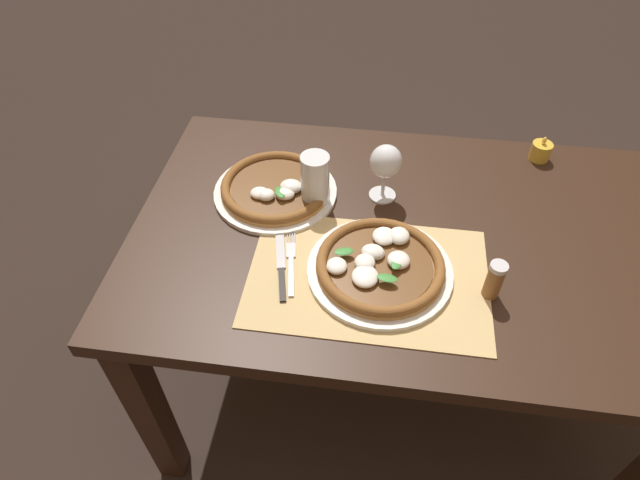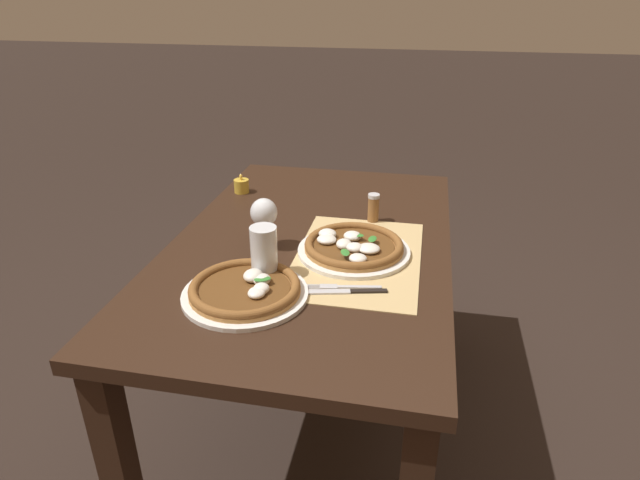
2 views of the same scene
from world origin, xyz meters
The scene contains 11 objects.
ground_plane centered at (0.00, 0.00, 0.00)m, with size 24.00×24.00×0.00m, color black.
dining_table centered at (0.00, 0.00, 0.63)m, with size 1.36×0.84×0.74m.
paper_placemat centered at (-0.09, -0.16, 0.74)m, with size 0.54×0.36×0.00m, color tan.
pizza_near centered at (-0.07, -0.14, 0.76)m, with size 0.33×0.33×0.05m.
pizza_far centered at (-0.35, 0.09, 0.76)m, with size 0.32×0.32×0.05m.
wine_glass centered at (-0.08, 0.13, 0.85)m, with size 0.08×0.08×0.16m.
pint_glass centered at (-0.25, 0.08, 0.81)m, with size 0.07×0.07×0.15m.
fork centered at (-0.27, -0.14, 0.75)m, with size 0.05×0.20×0.00m.
knife centered at (-0.29, -0.15, 0.75)m, with size 0.06×0.21×0.01m.
votive_candle centered at (0.35, 0.35, 0.76)m, with size 0.06×0.06×0.07m.
pepper_shaker centered at (0.17, -0.17, 0.79)m, with size 0.04×0.04×0.10m.
Camera 2 is at (-1.45, -0.32, 1.46)m, focal length 30.00 mm.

